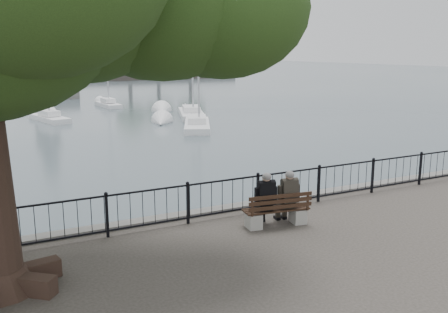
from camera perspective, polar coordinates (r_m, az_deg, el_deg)
harbor at (r=13.49m, az=-0.98°, el=-8.35°), size 260.00×260.00×1.20m
railing at (r=12.73m, az=0.00°, el=-4.59°), size 22.06×0.06×1.00m
bench at (r=12.29m, az=6.05°, el=-6.55°), size 1.69×0.72×0.86m
person_left at (r=12.15m, az=4.61°, el=-5.10°), size 0.44×0.71×1.37m
person_right at (r=12.39m, az=7.18°, el=-4.81°), size 0.44×0.71×1.37m
lion_monument at (r=58.84m, az=-19.90°, el=8.60°), size 6.30×6.30×9.22m
sailboat_c at (r=33.66m, az=-3.09°, el=3.72°), size 3.85×5.97×10.73m
sailboat_d at (r=39.66m, az=-3.75°, el=4.96°), size 3.66×6.43×10.21m
sailboat_f at (r=39.50m, az=-19.34°, el=4.34°), size 2.47×5.06×10.80m
sailboat_g at (r=47.95m, az=-13.10°, el=5.90°), size 1.52×4.66×8.41m
far_shore at (r=93.16m, az=-7.72°, el=11.26°), size 30.00×8.60×9.18m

